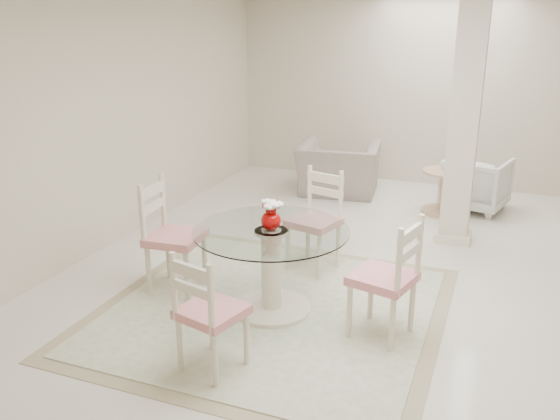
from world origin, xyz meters
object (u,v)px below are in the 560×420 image
(dining_chair_north, at_px, (318,213))
(armchair_white, at_px, (476,183))
(recliner_taupe, at_px, (338,169))
(dining_table, at_px, (271,270))
(side_table, at_px, (443,193))
(column, at_px, (465,120))
(red_vase, at_px, (271,215))
(dining_chair_west, at_px, (167,228))
(dining_chair_south, at_px, (205,305))
(dining_chair_east, at_px, (392,270))

(dining_chair_north, distance_m, armchair_white, 2.83)
(recliner_taupe, bearing_deg, dining_table, 89.70)
(dining_table, bearing_deg, side_table, 72.13)
(column, height_order, red_vase, column)
(red_vase, xyz_separation_m, side_table, (1.03, 3.20, -0.62))
(dining_table, height_order, recliner_taupe, dining_table)
(armchair_white, bearing_deg, dining_chair_west, 68.91)
(dining_chair_west, bearing_deg, recliner_taupe, -13.34)
(dining_table, xyz_separation_m, red_vase, (0.00, -0.00, 0.50))
(column, relative_size, dining_chair_south, 2.65)
(recliner_taupe, height_order, armchair_white, recliner_taupe)
(dining_table, xyz_separation_m, recliner_taupe, (-0.43, 3.54, -0.03))
(dining_chair_west, xyz_separation_m, dining_chair_south, (0.95, -1.07, -0.07))
(column, xyz_separation_m, side_table, (-0.24, 0.91, -1.09))
(dining_chair_south, bearing_deg, recliner_taupe, -70.99)
(dining_chair_east, relative_size, dining_chair_south, 1.08)
(recliner_taupe, distance_m, armchair_white, 1.84)
(dining_chair_west, bearing_deg, dining_table, -96.72)
(red_vase, distance_m, dining_chair_north, 1.06)
(dining_chair_east, height_order, dining_chair_south, dining_chair_east)
(dining_chair_east, relative_size, side_table, 2.00)
(dining_chair_west, distance_m, side_table, 3.77)
(dining_chair_south, distance_m, side_table, 4.36)
(red_vase, height_order, armchair_white, red_vase)
(dining_chair_north, height_order, recliner_taupe, dining_chair_north)
(recliner_taupe, relative_size, armchair_white, 1.44)
(recliner_taupe, bearing_deg, dining_chair_west, 73.12)
(column, relative_size, armchair_white, 3.60)
(armchair_white, xyz_separation_m, side_table, (-0.37, -0.31, -0.09))
(side_table, bearing_deg, recliner_taupe, 166.75)
(dining_table, xyz_separation_m, dining_chair_south, (-0.07, -1.01, 0.16))
(dining_table, bearing_deg, armchair_white, 68.18)
(armchair_white, distance_m, side_table, 0.50)
(side_table, bearing_deg, armchair_white, 39.93)
(dining_table, bearing_deg, dining_chair_north, 85.79)
(dining_chair_east, bearing_deg, column, -172.10)
(dining_chair_south, bearing_deg, armchair_white, -93.63)
(red_vase, bearing_deg, recliner_taupe, 97.03)
(dining_table, relative_size, armchair_white, 1.71)
(dining_chair_south, height_order, side_table, dining_chair_south)
(dining_chair_east, bearing_deg, dining_chair_west, -79.59)
(dining_chair_north, xyz_separation_m, dining_chair_south, (-0.15, -2.03, -0.04))
(dining_chair_south, distance_m, armchair_white, 4.76)
(dining_chair_east, height_order, recliner_taupe, dining_chair_east)
(dining_table, relative_size, recliner_taupe, 1.19)
(column, relative_size, dining_chair_north, 2.47)
(dining_table, relative_size, red_vase, 5.06)
(dining_chair_west, relative_size, armchair_white, 1.53)
(dining_table, distance_m, dining_chair_west, 1.05)
(dining_table, relative_size, dining_chair_west, 1.12)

